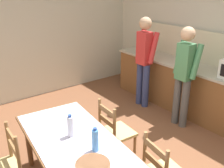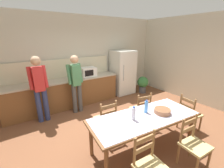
{
  "view_description": "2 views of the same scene",
  "coord_description": "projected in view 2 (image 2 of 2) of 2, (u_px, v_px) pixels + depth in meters",
  "views": [
    {
      "loc": [
        2.01,
        -1.72,
        2.38
      ],
      "look_at": [
        -0.47,
        0.17,
        1.14
      ],
      "focal_mm": 42.0,
      "sensor_mm": 36.0,
      "label": 1
    },
    {
      "loc": [
        -1.95,
        -2.34,
        2.21
      ],
      "look_at": [
        -0.25,
        0.18,
        1.24
      ],
      "focal_mm": 24.0,
      "sensor_mm": 36.0,
      "label": 2
    }
  ],
  "objects": [
    {
      "name": "chair_side_far_left",
      "position": [
        106.0,
        119.0,
        3.35
      ],
      "size": [
        0.45,
        0.43,
        0.91
      ],
      "rotation": [
        0.0,
        0.0,
        3.07
      ],
      "color": "olive",
      "rests_on": "ground"
    },
    {
      "name": "wall_right",
      "position": [
        205.0,
        61.0,
        4.85
      ],
      "size": [
        0.12,
        5.2,
        2.9
      ],
      "primitive_type": "cube",
      "color": "beige",
      "rests_on": "ground"
    },
    {
      "name": "serving_bowl",
      "position": [
        162.0,
        111.0,
        2.97
      ],
      "size": [
        0.32,
        0.32,
        0.09
      ],
      "color": "#9E6642",
      "rests_on": "dining_table"
    },
    {
      "name": "chair_side_near_right",
      "position": [
        193.0,
        144.0,
        2.58
      ],
      "size": [
        0.45,
        0.43,
        0.91
      ],
      "rotation": [
        0.0,
        0.0,
        -0.07
      ],
      "color": "olive",
      "rests_on": "ground"
    },
    {
      "name": "bottle_near_centre",
      "position": [
        134.0,
        114.0,
        2.71
      ],
      "size": [
        0.07,
        0.07,
        0.27
      ],
      "color": "silver",
      "rests_on": "dining_table"
    },
    {
      "name": "refrigerator",
      "position": [
        123.0,
        72.0,
        5.89
      ],
      "size": [
        0.84,
        0.73,
        1.7
      ],
      "color": "silver",
      "rests_on": "ground"
    },
    {
      "name": "dining_table",
      "position": [
        145.0,
        120.0,
        2.89
      ],
      "size": [
        2.26,
        1.08,
        0.75
      ],
      "rotation": [
        0.0,
        0.0,
        -0.1
      ],
      "color": "brown",
      "rests_on": "ground"
    },
    {
      "name": "wall_back",
      "position": [
        78.0,
        59.0,
        5.22
      ],
      "size": [
        6.52,
        0.12,
        2.9
      ],
      "primitive_type": "cube",
      "color": "beige",
      "rests_on": "ground"
    },
    {
      "name": "chair_side_near_left",
      "position": [
        150.0,
        166.0,
        2.14
      ],
      "size": [
        0.44,
        0.42,
        0.91
      ],
      "rotation": [
        0.0,
        0.0,
        -0.04
      ],
      "color": "olive",
      "rests_on": "ground"
    },
    {
      "name": "potted_plant",
      "position": [
        143.0,
        83.0,
        6.07
      ],
      "size": [
        0.44,
        0.44,
        0.67
      ],
      "color": "#4C4C51",
      "rests_on": "ground"
    },
    {
      "name": "microwave",
      "position": [
        88.0,
        72.0,
        5.05
      ],
      "size": [
        0.5,
        0.39,
        0.3
      ],
      "color": "white",
      "rests_on": "kitchen_counter"
    },
    {
      "name": "chair_side_far_right",
      "position": [
        141.0,
        109.0,
        3.79
      ],
      "size": [
        0.48,
        0.46,
        0.91
      ],
      "rotation": [
        0.0,
        0.0,
        2.98
      ],
      "color": "olive",
      "rests_on": "ground"
    },
    {
      "name": "bottle_off_centre",
      "position": [
        146.0,
        107.0,
        2.97
      ],
      "size": [
        0.07,
        0.07,
        0.27
      ],
      "color": "#4C8ED6",
      "rests_on": "dining_table"
    },
    {
      "name": "person_at_counter",
      "position": [
        76.0,
        81.0,
        4.34
      ],
      "size": [
        0.43,
        0.3,
        1.72
      ],
      "rotation": [
        0.0,
        0.0,
        1.57
      ],
      "color": "#4C4C4C",
      "rests_on": "ground"
    },
    {
      "name": "kitchen_counter",
      "position": [
        66.0,
        93.0,
        4.82
      ],
      "size": [
        3.55,
        0.66,
        0.92
      ],
      "color": "brown",
      "rests_on": "ground"
    },
    {
      "name": "person_at_sink",
      "position": [
        39.0,
        86.0,
        3.83
      ],
      "size": [
        0.44,
        0.3,
        1.76
      ],
      "rotation": [
        0.0,
        0.0,
        1.57
      ],
      "color": "navy",
      "rests_on": "ground"
    },
    {
      "name": "counter_splashback",
      "position": [
        60.0,
        69.0,
        4.84
      ],
      "size": [
        3.51,
        0.03,
        0.6
      ],
      "primitive_type": "cube",
      "color": "beige",
      "rests_on": "kitchen_counter"
    },
    {
      "name": "chair_head_end",
      "position": [
        189.0,
        114.0,
        3.58
      ],
      "size": [
        0.45,
        0.47,
        0.91
      ],
      "rotation": [
        0.0,
        0.0,
        1.44
      ],
      "color": "olive",
      "rests_on": "ground"
    },
    {
      "name": "ground_plane",
      "position": [
        125.0,
        134.0,
        3.56
      ],
      "size": [
        8.32,
        8.32,
        0.0
      ],
      "primitive_type": "plane",
      "color": "brown"
    }
  ]
}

